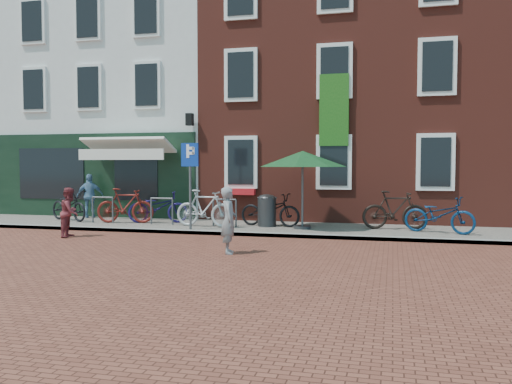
% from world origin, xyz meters
% --- Properties ---
extents(ground, '(80.00, 80.00, 0.00)m').
position_xyz_m(ground, '(0.00, 0.00, 0.00)').
color(ground, brown).
extents(sidewalk, '(24.00, 3.00, 0.10)m').
position_xyz_m(sidewalk, '(1.00, 1.50, 0.05)').
color(sidewalk, slate).
rests_on(sidewalk, ground).
extents(building_stucco, '(8.00, 8.00, 9.00)m').
position_xyz_m(building_stucco, '(-5.00, 7.00, 4.50)').
color(building_stucco, silver).
rests_on(building_stucco, ground).
extents(building_brick_mid, '(6.00, 8.00, 10.00)m').
position_xyz_m(building_brick_mid, '(2.00, 7.00, 5.00)').
color(building_brick_mid, maroon).
rests_on(building_brick_mid, ground).
extents(building_brick_right, '(6.00, 8.00, 10.00)m').
position_xyz_m(building_brick_right, '(8.00, 7.00, 5.00)').
color(building_brick_right, maroon).
rests_on(building_brick_right, ground).
extents(litter_bin, '(0.55, 0.55, 1.01)m').
position_xyz_m(litter_bin, '(1.69, 1.60, 0.62)').
color(litter_bin, '#323334').
rests_on(litter_bin, sidewalk).
extents(parking_sign, '(0.50, 0.08, 2.43)m').
position_xyz_m(parking_sign, '(-0.22, 0.30, 1.78)').
color(parking_sign, '#4C4C4F').
rests_on(parking_sign, sidewalk).
extents(parasol, '(2.49, 2.49, 2.31)m').
position_xyz_m(parasol, '(2.79, 1.30, 2.17)').
color(parasol, '#4C4C4F').
rests_on(parasol, sidewalk).
extents(woman, '(0.49, 0.61, 1.44)m').
position_xyz_m(woman, '(1.86, -2.73, 0.72)').
color(woman, gray).
rests_on(woman, ground).
extents(boy, '(0.62, 0.73, 1.32)m').
position_xyz_m(boy, '(-3.03, -1.25, 0.66)').
color(boy, maroon).
rests_on(boy, ground).
extents(cafe_person, '(0.95, 0.70, 1.50)m').
position_xyz_m(cafe_person, '(-4.75, 2.50, 0.85)').
color(cafe_person, '#6089AE').
rests_on(cafe_person, sidewalk).
extents(bicycle_0, '(1.97, 1.37, 0.98)m').
position_xyz_m(bicycle_0, '(-4.91, 1.51, 0.59)').
color(bicycle_0, black).
rests_on(bicycle_0, sidewalk).
extents(bicycle_1, '(1.87, 0.82, 1.09)m').
position_xyz_m(bicycle_1, '(-2.79, 1.34, 0.64)').
color(bicycle_1, maroon).
rests_on(bicycle_1, sidewalk).
extents(bicycle_2, '(1.97, 1.16, 0.98)m').
position_xyz_m(bicycle_2, '(-1.84, 1.66, 0.59)').
color(bicycle_2, '#1B124E').
rests_on(bicycle_2, sidewalk).
extents(bicycle_3, '(1.84, 0.65, 1.09)m').
position_xyz_m(bicycle_3, '(-0.06, 1.01, 0.64)').
color(bicycle_3, '#A4A5A7').
rests_on(bicycle_3, sidewalk).
extents(bicycle_4, '(1.95, 0.96, 0.98)m').
position_xyz_m(bicycle_4, '(1.78, 1.63, 0.59)').
color(bicycle_4, black).
rests_on(bicycle_4, sidewalk).
extents(bicycle_5, '(1.87, 0.82, 1.09)m').
position_xyz_m(bicycle_5, '(5.35, 1.78, 0.64)').
color(bicycle_5, black).
rests_on(bicycle_5, sidewalk).
extents(bicycle_6, '(1.97, 1.25, 0.98)m').
position_xyz_m(bicycle_6, '(6.49, 1.22, 0.59)').
color(bicycle_6, '#08274B').
rests_on(bicycle_6, sidewalk).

